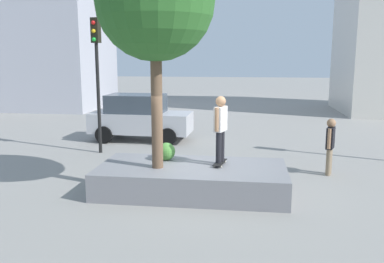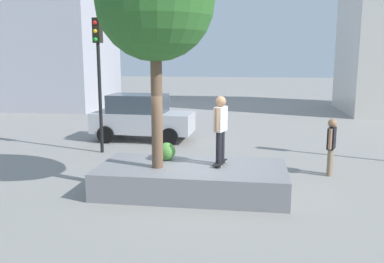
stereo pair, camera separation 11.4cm
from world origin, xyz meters
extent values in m
plane|color=gray|center=(0.00, 0.00, 0.00)|extent=(120.00, 120.00, 0.00)
cube|color=gray|center=(-0.15, -0.25, 0.34)|extent=(4.77, 2.33, 0.69)
cylinder|color=brown|center=(-0.99, -0.49, 2.32)|extent=(0.28, 0.28, 3.26)
sphere|color=#2D6628|center=(-0.99, -0.49, 4.73)|extent=(2.83, 2.83, 2.83)
sphere|color=#4C8C3D|center=(-0.92, 0.28, 0.93)|extent=(0.48, 0.48, 0.48)
cube|color=black|center=(0.55, -0.01, 0.75)|extent=(0.33, 0.82, 0.02)
sphere|color=beige|center=(0.59, -0.28, 0.72)|extent=(0.06, 0.06, 0.06)
sphere|color=beige|center=(0.43, -0.25, 0.72)|extent=(0.06, 0.06, 0.06)
sphere|color=beige|center=(0.67, 0.23, 0.72)|extent=(0.06, 0.06, 0.06)
sphere|color=beige|center=(0.51, 0.25, 0.72)|extent=(0.06, 0.06, 0.06)
cylinder|color=black|center=(0.58, 0.08, 1.16)|extent=(0.15, 0.15, 0.81)
cylinder|color=black|center=(0.52, -0.10, 1.16)|extent=(0.15, 0.15, 0.81)
cube|color=silver|center=(0.55, -0.01, 1.88)|extent=(0.33, 0.50, 0.63)
cylinder|color=#9E7251|center=(0.63, 0.22, 1.90)|extent=(0.10, 0.10, 0.60)
cylinder|color=#9E7251|center=(0.47, -0.24, 1.90)|extent=(0.10, 0.10, 0.60)
sphere|color=#9E7251|center=(0.55, -0.01, 2.33)|extent=(0.26, 0.26, 0.26)
cube|color=#B7B7BC|center=(-3.12, 6.05, 0.76)|extent=(4.16, 1.85, 0.82)
cube|color=#38424C|center=(-3.33, 6.06, 1.54)|extent=(2.35, 1.59, 0.74)
cylinder|color=black|center=(-1.78, 6.87, 0.35)|extent=(0.70, 0.23, 0.70)
cylinder|color=black|center=(-1.84, 5.15, 0.35)|extent=(0.70, 0.23, 0.70)
cylinder|color=black|center=(-4.41, 6.96, 0.35)|extent=(0.70, 0.23, 0.70)
cylinder|color=black|center=(-4.46, 5.23, 0.35)|extent=(0.70, 0.23, 0.70)
cylinder|color=black|center=(-4.04, 3.68, 1.96)|extent=(0.12, 0.12, 3.91)
cube|color=black|center=(-4.04, 3.68, 4.34)|extent=(0.32, 0.28, 0.85)
sphere|color=red|center=(-4.07, 3.53, 4.58)|extent=(0.14, 0.14, 0.14)
sphere|color=gold|center=(-4.07, 3.53, 4.30)|extent=(0.14, 0.14, 0.14)
sphere|color=green|center=(-4.07, 3.53, 4.02)|extent=(0.14, 0.14, 0.14)
cylinder|color=#847056|center=(3.61, 1.76, 0.40)|extent=(0.15, 0.15, 0.79)
cylinder|color=#847056|center=(3.67, 1.94, 0.40)|extent=(0.15, 0.15, 0.79)
cube|color=black|center=(3.64, 1.85, 1.11)|extent=(0.33, 0.49, 0.62)
cylinder|color=#9E7251|center=(3.56, 1.63, 1.12)|extent=(0.10, 0.10, 0.59)
cylinder|color=#9E7251|center=(3.72, 2.07, 1.12)|extent=(0.10, 0.10, 0.59)
sphere|color=#9E7251|center=(3.64, 1.85, 1.55)|extent=(0.26, 0.26, 0.26)
camera|label=1|loc=(1.21, -10.28, 3.44)|focal=38.36mm
camera|label=2|loc=(1.32, -10.27, 3.44)|focal=38.36mm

